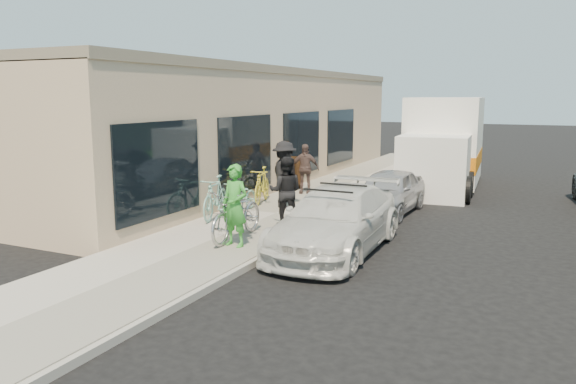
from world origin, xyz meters
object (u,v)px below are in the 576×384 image
(cruiser_bike_c, at_px, (262,185))
(moving_truck, at_px, (443,148))
(bike_rack, at_px, (230,199))
(cruiser_bike_b, at_px, (241,197))
(sedan_white, at_px, (336,220))
(bystander_a, at_px, (284,175))
(man_standing, at_px, (286,191))
(sandwich_board, at_px, (290,173))
(tandem_bike, at_px, (237,214))
(woman_rider, at_px, (235,206))
(sedan_silver, at_px, (388,191))
(bystander_b, at_px, (305,169))
(cruiser_bike_a, at_px, (215,197))

(cruiser_bike_c, bearing_deg, moving_truck, 42.02)
(bike_rack, bearing_deg, cruiser_bike_b, 96.11)
(bike_rack, height_order, sedan_white, sedan_white)
(bike_rack, distance_m, bystander_a, 1.89)
(sedan_white, xyz_separation_m, man_standing, (-1.74, 1.13, 0.32))
(sandwich_board, relative_size, cruiser_bike_b, 0.69)
(man_standing, height_order, cruiser_bike_b, man_standing)
(sandwich_board, bearing_deg, tandem_bike, -78.54)
(woman_rider, distance_m, bystander_a, 4.20)
(sandwich_board, xyz_separation_m, cruiser_bike_b, (0.41, -3.98, -0.14))
(sedan_silver, bearing_deg, tandem_bike, -111.24)
(moving_truck, relative_size, man_standing, 3.97)
(moving_truck, height_order, bystander_a, moving_truck)
(man_standing, xyz_separation_m, cruiser_bike_c, (-1.90, 2.34, -0.32))
(sedan_silver, height_order, bystander_b, bystander_b)
(sedan_white, bearing_deg, cruiser_bike_a, 162.97)
(moving_truck, xyz_separation_m, man_standing, (-2.15, -8.62, -0.43))
(bike_rack, xyz_separation_m, bystander_b, (0.29, 4.12, 0.33))
(man_standing, distance_m, bystander_b, 4.62)
(bystander_b, bearing_deg, tandem_bike, -96.20)
(woman_rider, relative_size, bystander_a, 0.92)
(woman_rider, xyz_separation_m, bystander_b, (-1.31, 6.57, -0.06))
(tandem_bike, height_order, bystander_a, bystander_a)
(cruiser_bike_c, bearing_deg, bystander_a, -38.24)
(cruiser_bike_a, bearing_deg, bike_rack, 39.60)
(woman_rider, bearing_deg, sedan_white, 38.01)
(sandwich_board, distance_m, sedan_silver, 4.24)
(cruiser_bike_c, bearing_deg, cruiser_bike_a, -106.84)
(woman_rider, xyz_separation_m, cruiser_bike_b, (-1.68, 3.12, -0.45))
(tandem_bike, bearing_deg, sedan_white, 11.82)
(sedan_silver, bearing_deg, bike_rack, -137.62)
(sedan_silver, xyz_separation_m, moving_truck, (0.49, 5.42, 0.81))
(sedan_white, distance_m, cruiser_bike_c, 5.03)
(bike_rack, xyz_separation_m, sedan_silver, (3.39, 2.93, 0.00))
(sedan_silver, height_order, cruiser_bike_a, cruiser_bike_a)
(woman_rider, relative_size, cruiser_bike_c, 0.99)
(sedan_white, distance_m, moving_truck, 9.79)
(tandem_bike, distance_m, cruiser_bike_c, 4.28)
(bike_rack, bearing_deg, cruiser_bike_c, 94.85)
(tandem_bike, distance_m, cruiser_bike_a, 2.26)
(bike_rack, xyz_separation_m, man_standing, (1.73, -0.27, 0.38))
(bike_rack, height_order, sedan_silver, sedan_silver)
(tandem_bike, bearing_deg, bystander_b, 97.75)
(cruiser_bike_b, distance_m, bystander_a, 1.40)
(woman_rider, bearing_deg, tandem_bike, 124.51)
(woman_rider, distance_m, man_standing, 2.18)
(sandwich_board, height_order, bystander_a, bystander_a)
(bystander_a, bearing_deg, cruiser_bike_b, 94.85)
(sedan_white, xyz_separation_m, tandem_bike, (-2.12, -0.53, 0.03))
(sedan_silver, height_order, woman_rider, woman_rider)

